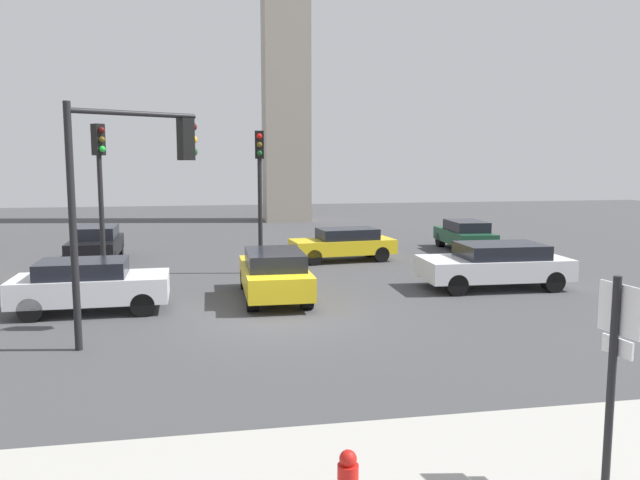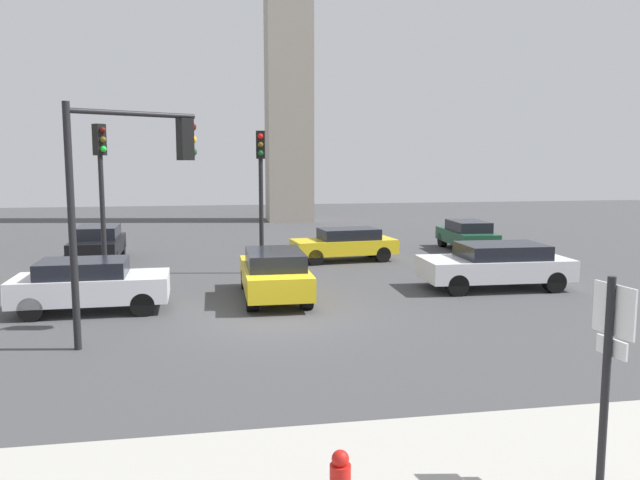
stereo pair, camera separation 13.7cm
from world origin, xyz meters
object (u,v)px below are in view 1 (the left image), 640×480
Objects in this scene: car_3 at (274,273)px; car_4 at (344,244)px; traffic_light_0 at (260,175)px; direction_sign at (614,359)px; car_5 at (465,235)px; car_2 at (96,243)px; traffic_light_1 at (100,175)px; car_0 at (495,264)px; car_6 at (89,285)px; traffic_light_2 at (131,174)px.

car_3 is 1.03× the size of car_4.
car_3 is (0.01, -4.35, -2.84)m from traffic_light_0.
direction_sign is 0.63× the size of car_5.
traffic_light_0 is 8.13m from car_2.
traffic_light_0 is at bearing 91.21° from direction_sign.
car_2 is 10.58m from car_3.
traffic_light_1 reaches higher than car_0.
car_4 is at bearing 38.37° from car_6.
direction_sign is at bearing 23.33° from car_2.
car_0 is at bearing 58.17° from car_2.
car_2 is 9.18m from car_6.
car_4 is (8.93, 3.83, -2.97)m from traffic_light_1.
traffic_light_1 reaches higher than car_6.
car_2 is at bearing -15.92° from car_4.
car_0 is 1.09× the size of car_4.
car_3 is at bearing 36.33° from car_2.
traffic_light_0 is at bearing -27.75° from car_0.
car_6 is (-8.80, -7.28, 0.05)m from car_4.
car_3 is (-7.27, -0.27, -0.00)m from car_0.
traffic_light_2 is at bearing -19.72° from traffic_light_0.
car_5 is (2.49, 8.12, -0.03)m from car_0.
car_0 is at bearing -87.42° from car_3.
car_2 is 0.94× the size of car_4.
direction_sign is 0.60× the size of car_4.
traffic_light_2 is 18.26m from car_5.
car_6 is (0.12, -3.46, -2.92)m from traffic_light_1.
traffic_light_1 is 1.18× the size of car_3.
car_3 is 7.51m from car_4.
car_5 is (9.76, 8.39, -0.03)m from car_3.
car_4 is 1.05× the size of car_6.
car_3 is (-2.81, 11.87, -0.99)m from direction_sign.
direction_sign is 21.45m from car_5.
direction_sign reaches higher than car_2.
car_4 is 11.42m from car_6.
traffic_light_1 is 1.11× the size of car_0.
car_0 reaches higher than car_5.
direction_sign is 13.76m from car_6.
car_5 is (6.13, 1.82, 0.03)m from car_4.
car_0 is 12.48m from car_6.
car_5 is at bearing 62.42° from direction_sign.
car_6 is (-12.44, -0.98, -0.02)m from car_0.
direction_sign is at bearing 81.70° from car_4.
traffic_light_1 reaches higher than car_5.
traffic_light_0 is at bearing 115.88° from car_5.
car_3 reaches higher than car_6.
traffic_light_0 is at bearing 25.72° from car_4.
car_0 is 1.15× the size of car_6.
direction_sign reaches higher than car_3.
car_0 is 1.16× the size of car_2.
car_4 is (3.63, 6.58, -0.06)m from car_3.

